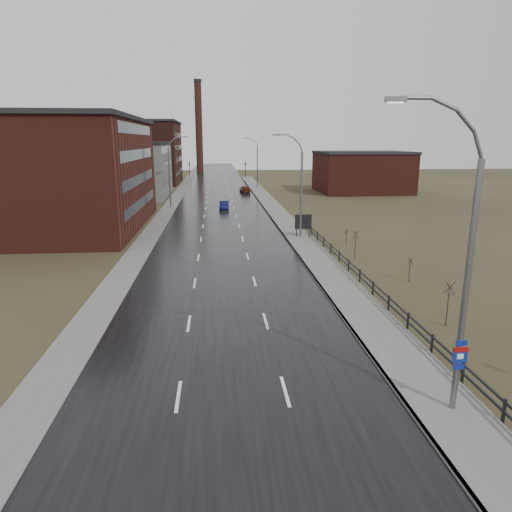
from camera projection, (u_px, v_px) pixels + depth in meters
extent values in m
plane|color=#2D2819|center=(237.00, 457.00, 15.76)|extent=(320.00, 320.00, 0.00)
cube|color=black|center=(220.00, 208.00, 73.70)|extent=(14.00, 300.00, 0.06)
cube|color=#595651|center=(300.00, 239.00, 50.26)|extent=(3.20, 180.00, 0.18)
cube|color=slate|center=(286.00, 239.00, 50.13)|extent=(0.16, 180.00, 0.18)
cube|color=#595651|center=(168.00, 209.00, 73.00)|extent=(2.40, 260.00, 0.12)
cube|color=#471914|center=(48.00, 175.00, 55.86)|extent=(22.00, 28.00, 13.00)
cube|color=black|center=(42.00, 118.00, 54.20)|extent=(22.44, 28.56, 0.50)
cube|color=black|center=(141.00, 203.00, 57.64)|extent=(0.06, 22.40, 1.20)
cube|color=black|center=(140.00, 179.00, 56.90)|extent=(0.06, 22.40, 1.20)
cube|color=black|center=(138.00, 154.00, 56.17)|extent=(0.06, 22.40, 1.20)
cube|color=black|center=(137.00, 129.00, 55.43)|extent=(0.06, 22.40, 1.20)
cube|color=slate|center=(125.00, 171.00, 88.35)|extent=(16.00, 20.00, 10.00)
cube|color=black|center=(123.00, 143.00, 87.06)|extent=(16.32, 20.40, 0.50)
cube|color=black|center=(167.00, 181.00, 89.51)|extent=(0.06, 16.00, 1.20)
cube|color=black|center=(167.00, 165.00, 88.78)|extent=(0.06, 16.00, 1.20)
cube|color=black|center=(166.00, 149.00, 88.04)|extent=(0.06, 16.00, 1.20)
cube|color=#331611|center=(127.00, 153.00, 116.29)|extent=(26.00, 24.00, 15.00)
cube|color=black|center=(125.00, 122.00, 114.39)|extent=(26.52, 24.48, 0.50)
cube|color=black|center=(179.00, 171.00, 118.49)|extent=(0.06, 19.20, 1.20)
cube|color=black|center=(179.00, 159.00, 117.75)|extent=(0.06, 19.20, 1.20)
cube|color=black|center=(178.00, 147.00, 117.01)|extent=(0.06, 19.20, 1.20)
cube|color=black|center=(178.00, 135.00, 116.28)|extent=(0.06, 19.20, 1.20)
cube|color=#471914|center=(362.00, 173.00, 96.51)|extent=(18.00, 16.00, 8.00)
cube|color=black|center=(363.00, 152.00, 95.47)|extent=(18.36, 16.32, 0.50)
cylinder|color=#331611|center=(199.00, 128.00, 156.45)|extent=(2.40, 2.40, 30.00)
cylinder|color=black|center=(197.00, 80.00, 152.69)|extent=(2.70, 2.70, 0.80)
cylinder|color=slate|center=(466.00, 294.00, 17.20)|extent=(0.24, 0.24, 10.00)
cylinder|color=slate|center=(478.00, 145.00, 15.84)|extent=(0.57, 0.14, 1.12)
cylinder|color=slate|center=(466.00, 121.00, 15.60)|extent=(0.91, 0.14, 0.91)
cylinder|color=slate|center=(444.00, 104.00, 15.40)|extent=(1.12, 0.14, 0.57)
cylinder|color=slate|center=(417.00, 98.00, 15.27)|extent=(1.15, 0.14, 0.14)
cube|color=slate|center=(396.00, 99.00, 15.22)|extent=(0.70, 0.28, 0.18)
cube|color=silver|center=(395.00, 102.00, 15.24)|extent=(0.50, 0.20, 0.04)
cube|color=navy|center=(462.00, 343.00, 17.56)|extent=(0.45, 0.04, 0.22)
cube|color=navy|center=(460.00, 355.00, 17.68)|extent=(0.60, 0.04, 0.65)
cube|color=maroon|center=(461.00, 350.00, 17.62)|extent=(0.60, 0.04, 0.20)
cube|color=navy|center=(459.00, 367.00, 17.81)|extent=(0.45, 0.04, 0.22)
cube|color=silver|center=(460.00, 356.00, 17.68)|extent=(0.26, 0.02, 0.22)
cylinder|color=slate|center=(301.00, 196.00, 50.10)|extent=(0.24, 0.24, 9.50)
cylinder|color=slate|center=(301.00, 148.00, 48.82)|extent=(0.51, 0.14, 0.98)
cylinder|color=slate|center=(297.00, 141.00, 48.61)|extent=(0.81, 0.14, 0.81)
cylinder|color=slate|center=(290.00, 136.00, 48.43)|extent=(0.98, 0.14, 0.51)
cylinder|color=slate|center=(282.00, 135.00, 48.32)|extent=(1.01, 0.14, 0.14)
cube|color=slate|center=(276.00, 135.00, 48.27)|extent=(0.70, 0.28, 0.18)
cube|color=silver|center=(276.00, 136.00, 48.30)|extent=(0.50, 0.20, 0.04)
cylinder|color=slate|center=(170.00, 178.00, 73.80)|extent=(0.24, 0.24, 9.50)
cylinder|color=slate|center=(169.00, 145.00, 72.55)|extent=(0.51, 0.14, 0.98)
cylinder|color=slate|center=(172.00, 141.00, 72.41)|extent=(0.81, 0.14, 0.81)
cylinder|color=slate|center=(176.00, 138.00, 72.36)|extent=(0.98, 0.14, 0.51)
cylinder|color=slate|center=(182.00, 137.00, 72.39)|extent=(1.01, 0.14, 0.14)
cube|color=slate|center=(186.00, 137.00, 72.46)|extent=(0.70, 0.28, 0.18)
cube|color=silver|center=(186.00, 138.00, 72.48)|extent=(0.50, 0.20, 0.04)
cylinder|color=slate|center=(257.00, 168.00, 102.25)|extent=(0.24, 0.24, 9.50)
cylinder|color=slate|center=(257.00, 144.00, 100.97)|extent=(0.51, 0.14, 0.98)
cylinder|color=slate|center=(254.00, 141.00, 100.76)|extent=(0.81, 0.14, 0.81)
cylinder|color=slate|center=(251.00, 139.00, 100.58)|extent=(0.98, 0.14, 0.51)
cylinder|color=slate|center=(247.00, 138.00, 100.47)|extent=(1.01, 0.14, 0.14)
cube|color=slate|center=(244.00, 138.00, 100.43)|extent=(0.70, 0.28, 0.18)
cube|color=silver|center=(244.00, 139.00, 100.45)|extent=(0.50, 0.20, 0.04)
cube|color=black|center=(504.00, 412.00, 17.45)|extent=(0.10, 0.10, 1.10)
cube|color=black|center=(463.00, 373.00, 20.35)|extent=(0.10, 0.10, 1.10)
cube|color=black|center=(432.00, 344.00, 23.25)|extent=(0.10, 0.10, 1.10)
cube|color=black|center=(408.00, 322.00, 26.14)|extent=(0.10, 0.10, 1.10)
cube|color=black|center=(389.00, 304.00, 29.04)|extent=(0.10, 0.10, 1.10)
cube|color=black|center=(373.00, 289.00, 31.94)|extent=(0.10, 0.10, 1.10)
cube|color=black|center=(360.00, 277.00, 34.84)|extent=(0.10, 0.10, 1.10)
cube|color=black|center=(349.00, 266.00, 37.73)|extent=(0.10, 0.10, 1.10)
cube|color=black|center=(339.00, 257.00, 40.63)|extent=(0.10, 0.10, 1.10)
cube|color=black|center=(331.00, 249.00, 43.53)|extent=(0.10, 0.10, 1.10)
cube|color=black|center=(324.00, 243.00, 46.43)|extent=(0.10, 0.10, 1.10)
cube|color=black|center=(317.00, 237.00, 49.32)|extent=(0.10, 0.10, 1.10)
cube|color=black|center=(312.00, 231.00, 52.22)|extent=(0.10, 0.10, 1.10)
cube|color=black|center=(307.00, 227.00, 55.12)|extent=(0.10, 0.10, 1.10)
cube|color=black|center=(302.00, 222.00, 58.01)|extent=(0.10, 0.10, 1.10)
cube|color=black|center=(362.00, 273.00, 34.25)|extent=(0.08, 53.00, 0.10)
cube|color=black|center=(362.00, 278.00, 34.35)|extent=(0.08, 53.00, 0.10)
cylinder|color=#382D23|center=(447.00, 309.00, 26.69)|extent=(0.08, 0.08, 2.06)
cylinder|color=#382D23|center=(450.00, 288.00, 26.37)|extent=(0.04, 0.69, 0.81)
cylinder|color=#382D23|center=(450.00, 287.00, 26.41)|extent=(0.65, 0.26, 0.82)
cylinder|color=#382D23|center=(449.00, 288.00, 26.39)|extent=(0.39, 0.58, 0.83)
cylinder|color=#382D23|center=(449.00, 288.00, 26.33)|extent=(0.39, 0.58, 0.83)
cylinder|color=#382D23|center=(450.00, 288.00, 26.32)|extent=(0.65, 0.26, 0.82)
cylinder|color=#382D23|center=(409.00, 273.00, 35.21)|extent=(0.08, 0.08, 1.44)
cylinder|color=#382D23|center=(411.00, 261.00, 34.98)|extent=(0.04, 0.49, 0.58)
cylinder|color=#382D23|center=(410.00, 261.00, 35.02)|extent=(0.47, 0.19, 0.58)
cylinder|color=#382D23|center=(410.00, 261.00, 35.00)|extent=(0.28, 0.42, 0.59)
cylinder|color=#382D23|center=(410.00, 261.00, 34.95)|extent=(0.28, 0.42, 0.59)
cylinder|color=#382D23|center=(411.00, 261.00, 34.93)|extent=(0.47, 0.19, 0.58)
cylinder|color=#382D23|center=(355.00, 249.00, 41.85)|extent=(0.08, 0.08, 2.00)
cylinder|color=#382D23|center=(356.00, 235.00, 41.54)|extent=(0.04, 0.67, 0.79)
cylinder|color=#382D23|center=(356.00, 235.00, 41.58)|extent=(0.64, 0.25, 0.80)
cylinder|color=#382D23|center=(355.00, 235.00, 41.56)|extent=(0.38, 0.57, 0.81)
cylinder|color=#382D23|center=(355.00, 235.00, 41.50)|extent=(0.38, 0.57, 0.81)
cylinder|color=#382D23|center=(356.00, 235.00, 41.49)|extent=(0.64, 0.25, 0.80)
cylinder|color=#382D23|center=(346.00, 239.00, 48.03)|extent=(0.08, 0.08, 1.21)
cylinder|color=#382D23|center=(347.00, 231.00, 47.84)|extent=(0.04, 0.42, 0.49)
cylinder|color=#382D23|center=(347.00, 231.00, 47.88)|extent=(0.40, 0.16, 0.49)
cylinder|color=#382D23|center=(346.00, 231.00, 47.86)|extent=(0.24, 0.35, 0.50)
cylinder|color=#382D23|center=(346.00, 231.00, 47.80)|extent=(0.24, 0.35, 0.50)
cylinder|color=#382D23|center=(347.00, 231.00, 47.79)|extent=(0.40, 0.16, 0.49)
cube|color=black|center=(297.00, 230.00, 51.10)|extent=(0.10, 0.10, 1.80)
cube|color=black|center=(309.00, 230.00, 51.22)|extent=(0.10, 0.10, 1.80)
cube|color=silver|center=(303.00, 222.00, 50.87)|extent=(1.78, 0.08, 1.53)
cube|color=black|center=(303.00, 222.00, 50.83)|extent=(1.88, 0.04, 1.63)
cylinder|color=black|center=(190.00, 170.00, 130.34)|extent=(0.16, 0.16, 5.20)
imported|color=black|center=(189.00, 162.00, 129.82)|extent=(0.58, 2.73, 1.10)
sphere|color=#FF190C|center=(189.00, 161.00, 129.60)|extent=(0.18, 0.18, 0.18)
cylinder|color=black|center=(245.00, 169.00, 131.69)|extent=(0.16, 0.16, 5.20)
imported|color=black|center=(245.00, 162.00, 131.16)|extent=(0.58, 2.73, 1.10)
sphere|color=#FF190C|center=(245.00, 161.00, 130.94)|extent=(0.18, 0.18, 0.18)
imported|color=#0B123B|center=(224.00, 206.00, 72.06)|extent=(1.56, 4.15, 1.35)
imported|color=#4E1B0D|center=(245.00, 189.00, 95.51)|extent=(2.27, 4.69, 1.54)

